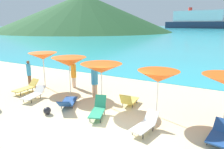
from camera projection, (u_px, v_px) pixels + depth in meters
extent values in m
cube|color=beige|center=(169.00, 76.00, 16.73)|extent=(50.00, 100.00, 0.30)
cube|color=#2DADBC|center=(224.00, 28.00, 201.58)|extent=(650.00, 440.00, 0.02)
cone|color=#235128|center=(84.00, 13.00, 109.23)|extent=(91.73, 91.73, 19.35)
cylinder|color=silver|center=(44.00, 71.00, 13.10)|extent=(0.06, 0.06, 2.12)
cone|color=#EF5614|center=(43.00, 56.00, 12.87)|extent=(1.81, 1.81, 0.42)
sphere|color=silver|center=(43.00, 54.00, 12.84)|extent=(0.07, 0.07, 0.07)
cylinder|color=silver|center=(70.00, 76.00, 12.05)|extent=(0.05, 0.05, 1.98)
cone|color=#EF5614|center=(69.00, 62.00, 11.85)|extent=(2.14, 2.14, 0.52)
sphere|color=silver|center=(69.00, 59.00, 11.81)|extent=(0.07, 0.07, 0.07)
cylinder|color=silver|center=(102.00, 85.00, 10.27)|extent=(0.05, 0.05, 1.98)
cone|color=#EF5614|center=(101.00, 68.00, 10.06)|extent=(2.20, 2.20, 0.46)
sphere|color=silver|center=(101.00, 65.00, 10.03)|extent=(0.07, 0.07, 0.07)
cylinder|color=silver|center=(157.00, 95.00, 8.89)|extent=(0.04, 0.04, 1.94)
cone|color=#EF5614|center=(158.00, 76.00, 8.69)|extent=(1.88, 1.88, 0.50)
sphere|color=silver|center=(159.00, 73.00, 8.65)|extent=(0.07, 0.07, 0.07)
cube|color=#1E478C|center=(218.00, 138.00, 6.98)|extent=(0.77, 1.09, 0.05)
cube|color=#1E478C|center=(223.00, 126.00, 7.48)|extent=(0.65, 0.53, 0.41)
cylinder|color=#333338|center=(207.00, 143.00, 6.93)|extent=(0.04, 0.04, 0.17)
cylinder|color=#333338|center=(224.00, 148.00, 6.62)|extent=(0.04, 0.04, 0.17)
cylinder|color=#333338|center=(212.00, 134.00, 7.47)|extent=(0.04, 0.04, 0.17)
cube|color=white|center=(31.00, 96.00, 10.95)|extent=(0.77, 1.15, 0.05)
cube|color=white|center=(40.00, 89.00, 11.58)|extent=(0.62, 0.52, 0.39)
cylinder|color=#333338|center=(23.00, 100.00, 10.75)|extent=(0.04, 0.04, 0.20)
cylinder|color=#333338|center=(31.00, 101.00, 10.60)|extent=(0.04, 0.04, 0.20)
cylinder|color=#333338|center=(33.00, 96.00, 11.44)|extent=(0.04, 0.04, 0.20)
cylinder|color=#333338|center=(40.00, 97.00, 11.29)|extent=(0.04, 0.04, 0.20)
cube|color=white|center=(142.00, 128.00, 7.63)|extent=(0.73, 1.09, 0.05)
cube|color=white|center=(152.00, 117.00, 8.07)|extent=(0.57, 0.45, 0.45)
cylinder|color=#333338|center=(132.00, 132.00, 7.58)|extent=(0.04, 0.04, 0.21)
cylinder|color=#333338|center=(143.00, 136.00, 7.29)|extent=(0.04, 0.04, 0.21)
cylinder|color=#333338|center=(143.00, 125.00, 8.10)|extent=(0.04, 0.04, 0.21)
cylinder|color=#333338|center=(153.00, 129.00, 7.81)|extent=(0.04, 0.04, 0.21)
cube|color=#1E478C|center=(69.00, 101.00, 10.39)|extent=(1.13, 1.42, 0.05)
cube|color=#1E478C|center=(64.00, 104.00, 9.50)|extent=(0.75, 0.71, 0.42)
cylinder|color=#333338|center=(76.00, 100.00, 10.80)|extent=(0.04, 0.04, 0.16)
cylinder|color=#333338|center=(66.00, 100.00, 10.82)|extent=(0.04, 0.04, 0.16)
cylinder|color=#333338|center=(72.00, 107.00, 9.94)|extent=(0.04, 0.04, 0.16)
cylinder|color=#333338|center=(61.00, 107.00, 9.96)|extent=(0.04, 0.04, 0.16)
cube|color=#D8BF4C|center=(23.00, 89.00, 12.12)|extent=(0.57, 1.19, 0.05)
cube|color=#D8BF4C|center=(34.00, 83.00, 12.73)|extent=(0.53, 0.42, 0.43)
cylinder|color=#333338|center=(15.00, 92.00, 11.95)|extent=(0.04, 0.04, 0.22)
cylinder|color=#333338|center=(21.00, 94.00, 11.72)|extent=(0.04, 0.04, 0.22)
cylinder|color=#333338|center=(27.00, 89.00, 12.65)|extent=(0.04, 0.04, 0.22)
cylinder|color=#333338|center=(33.00, 90.00, 12.42)|extent=(0.04, 0.04, 0.22)
cube|color=#D8BF4C|center=(130.00, 100.00, 10.43)|extent=(0.67, 1.11, 0.05)
cube|color=#D8BF4C|center=(126.00, 100.00, 9.77)|extent=(0.58, 0.38, 0.54)
cylinder|color=#333338|center=(137.00, 101.00, 10.65)|extent=(0.04, 0.04, 0.19)
cylinder|color=#333338|center=(128.00, 100.00, 10.85)|extent=(0.04, 0.04, 0.19)
cylinder|color=#333338|center=(132.00, 106.00, 9.99)|extent=(0.04, 0.04, 0.19)
cylinder|color=#333338|center=(123.00, 105.00, 10.19)|extent=(0.04, 0.04, 0.19)
cube|color=#268C66|center=(97.00, 113.00, 8.86)|extent=(0.89, 1.27, 0.05)
cube|color=#268C66|center=(100.00, 101.00, 9.47)|extent=(0.58, 0.45, 0.54)
cylinder|color=#333338|center=(90.00, 119.00, 8.58)|extent=(0.04, 0.04, 0.24)
cylinder|color=#333338|center=(100.00, 120.00, 8.51)|extent=(0.04, 0.04, 0.24)
cylinder|color=#333338|center=(95.00, 111.00, 9.36)|extent=(0.04, 0.04, 0.24)
cylinder|color=#333338|center=(104.00, 112.00, 9.29)|extent=(0.04, 0.04, 0.24)
cylinder|color=beige|center=(74.00, 82.00, 13.23)|extent=(0.25, 0.25, 0.65)
cylinder|color=orange|center=(73.00, 71.00, 13.05)|extent=(0.33, 0.33, 0.85)
sphere|color=beige|center=(73.00, 63.00, 12.93)|extent=(0.21, 0.21, 0.21)
cylinder|color=brown|center=(30.00, 80.00, 13.88)|extent=(0.21, 0.21, 0.62)
cylinder|color=#3399D8|center=(29.00, 69.00, 13.71)|extent=(0.28, 0.28, 0.81)
sphere|color=brown|center=(28.00, 62.00, 13.60)|extent=(0.20, 0.20, 0.20)
cylinder|color=#DBAA84|center=(95.00, 90.00, 11.51)|extent=(0.28, 0.28, 0.73)
cylinder|color=#3399D8|center=(95.00, 76.00, 11.31)|extent=(0.37, 0.37, 0.95)
sphere|color=#DBAA84|center=(94.00, 65.00, 11.17)|extent=(0.24, 0.24, 0.24)
sphere|color=#26262D|center=(47.00, 111.00, 9.30)|extent=(0.34, 0.34, 0.34)
cube|color=#262D47|center=(197.00, 25.00, 193.05)|extent=(59.44, 18.74, 6.01)
cube|color=white|center=(198.00, 16.00, 191.15)|extent=(44.68, 14.72, 9.97)
cylinder|color=red|center=(190.00, 9.00, 193.99)|extent=(3.36, 3.36, 3.00)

